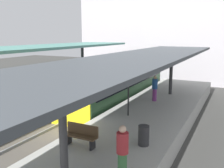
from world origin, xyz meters
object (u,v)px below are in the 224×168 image
object	(u,v)px
platform_bench	(81,135)
passenger_near_bench	(122,152)
passenger_mid_platform	(155,88)
platform_sign	(128,86)
litter_bin	(144,135)
commuter_train	(120,81)

from	to	relation	value
platform_bench	passenger_near_bench	world-z (taller)	passenger_near_bench
platform_bench	passenger_near_bench	xyz separation A→B (m)	(2.39, -1.40, 0.42)
platform_bench	passenger_near_bench	distance (m)	2.81
platform_bench	passenger_mid_platform	xyz separation A→B (m)	(0.49, 7.90, 0.40)
platform_sign	litter_bin	world-z (taller)	platform_sign
litter_bin	passenger_mid_platform	bearing A→B (deg)	103.83
platform_bench	platform_sign	size ratio (longest dim) A/B	0.63
platform_sign	passenger_near_bench	size ratio (longest dim) A/B	1.29
passenger_near_bench	platform_bench	bearing A→B (deg)	149.68
platform_bench	platform_sign	xyz separation A→B (m)	(0.14, 4.32, 1.16)
commuter_train	platform_bench	distance (m)	10.08
litter_bin	passenger_near_bench	world-z (taller)	passenger_near_bench
passenger_near_bench	litter_bin	bearing A→B (deg)	95.39
litter_bin	passenger_near_bench	size ratio (longest dim) A/B	0.47
passenger_near_bench	passenger_mid_platform	distance (m)	9.49
passenger_mid_platform	passenger_near_bench	bearing A→B (deg)	-78.45
platform_bench	litter_bin	bearing A→B (deg)	28.33
commuter_train	litter_bin	size ratio (longest dim) A/B	16.28
platform_sign	passenger_mid_platform	world-z (taller)	platform_sign
passenger_near_bench	commuter_train	bearing A→B (deg)	115.42
litter_bin	passenger_mid_platform	xyz separation A→B (m)	(-1.66, 6.74, 0.47)
commuter_train	passenger_mid_platform	xyz separation A→B (m)	(3.36, -1.77, 0.14)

